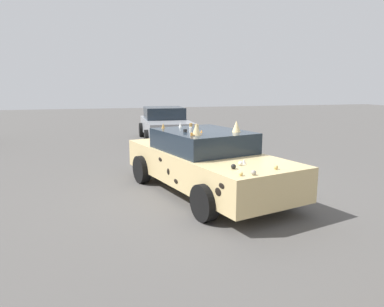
{
  "coord_description": "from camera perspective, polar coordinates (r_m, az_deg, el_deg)",
  "views": [
    {
      "loc": [
        -7.39,
        2.26,
        2.38
      ],
      "look_at": [
        0.0,
        0.3,
        0.9
      ],
      "focal_mm": 33.46,
      "sensor_mm": 36.0,
      "label": 1
    }
  ],
  "objects": [
    {
      "name": "ground_plane",
      "position": [
        8.09,
        2.07,
        -6.17
      ],
      "size": [
        60.0,
        60.0,
        0.0
      ],
      "primitive_type": "plane",
      "color": "#514F4C"
    },
    {
      "name": "parked_sedan_row_back_center",
      "position": [
        15.59,
        -4.31,
        4.72
      ],
      "size": [
        4.26,
        2.16,
        1.41
      ],
      "rotation": [
        0.0,
        0.0,
        3.11
      ],
      "color": "gray",
      "rests_on": "ground"
    },
    {
      "name": "art_car_decorated",
      "position": [
        7.93,
        2.02,
        -1.22
      ],
      "size": [
        5.0,
        2.96,
        1.63
      ],
      "rotation": [
        0.0,
        0.0,
        3.4
      ],
      "color": "#D8BC7F",
      "rests_on": "ground"
    }
  ]
}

